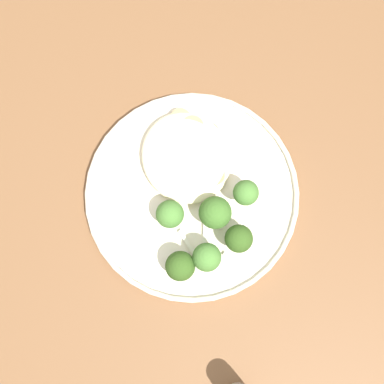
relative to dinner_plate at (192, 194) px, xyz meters
The scene contains 20 objects.
ground 0.75m from the dinner_plate, 39.60° to the left, with size 6.00×6.00×0.00m, color #2D2B28.
wooden_dining_table 0.11m from the dinner_plate, 39.60° to the left, with size 1.40×1.00×0.74m.
dinner_plate is the anchor object (origin of this frame).
noodle_bed 0.05m from the dinner_plate, 13.61° to the right, with size 0.13×0.12×0.03m.
seared_scallop_rear_pale 0.08m from the dinner_plate, ahead, with size 0.03×0.03×0.01m.
seared_scallop_front_small 0.04m from the dinner_plate, 73.65° to the right, with size 0.03×0.03×0.02m.
seared_scallop_right_edge 0.09m from the dinner_plate, 38.64° to the right, with size 0.03×0.03×0.01m.
seared_scallop_center_golden 0.06m from the dinner_plate, 10.40° to the right, with size 0.03×0.03×0.02m.
seared_scallop_tilted_round 0.11m from the dinner_plate, 13.92° to the right, with size 0.03×0.03×0.01m.
seared_scallop_on_noodles 0.05m from the dinner_plate, 42.32° to the right, with size 0.03×0.03×0.01m.
seared_scallop_half_hidden 0.09m from the dinner_plate, 22.75° to the right, with size 0.03×0.03×0.02m.
broccoli_floret_left_leaning 0.05m from the dinner_plate, 119.29° to the left, with size 0.04×0.04×0.05m.
broccoli_floret_split_head 0.09m from the dinner_plate, 160.36° to the right, with size 0.04×0.04×0.05m.
broccoli_floret_front_edge 0.08m from the dinner_plate, 118.93° to the right, with size 0.03×0.03×0.06m.
broccoli_floret_small_sprig 0.06m from the dinner_plate, 160.20° to the right, with size 0.04×0.04×0.06m.
broccoli_floret_beside_noodles 0.11m from the dinner_plate, 149.09° to the left, with size 0.04×0.04×0.05m.
broccoli_floret_tall_stalk 0.10m from the dinner_plate, 169.10° to the left, with size 0.04×0.04×0.06m.
onion_sliver_curled_piece 0.11m from the dinner_plate, behind, with size 0.04×0.01×0.00m, color silver.
onion_sliver_pale_crescent 0.08m from the dinner_plate, 156.90° to the left, with size 0.06×0.01×0.00m, color silver.
onion_sliver_short_strip 0.05m from the dinner_plate, behind, with size 0.05×0.01×0.00m, color silver.
Camera 1 is at (-0.19, 0.02, 1.42)m, focal length 47.64 mm.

